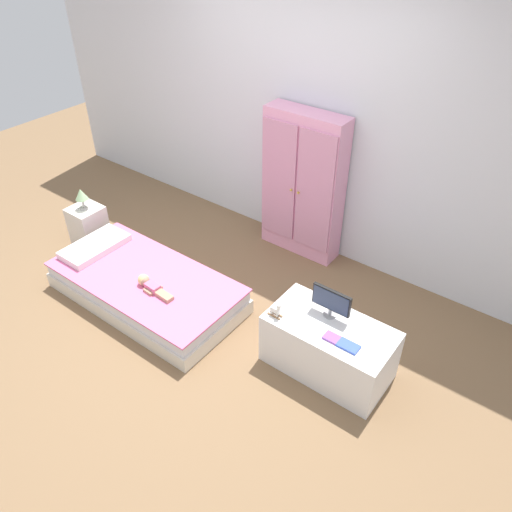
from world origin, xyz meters
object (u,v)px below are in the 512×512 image
Objects in this scene: tv_stand at (329,347)px; book_blue at (348,346)px; doll at (149,284)px; rocking_horse_toy at (276,310)px; bed at (147,287)px; table_lamp at (81,195)px; book_purple at (332,338)px; wardrobe at (303,185)px; nightstand at (88,226)px; tv_monitor at (331,301)px.

book_blue reaches higher than tv_stand.
rocking_horse_toy reaches higher than doll.
bed is at bearing -175.08° from book_blue.
table_lamp is at bearing 166.97° from bed.
book_purple is (2.86, -0.09, -0.10)m from table_lamp.
rocking_horse_toy reaches higher than tv_stand.
book_purple reaches higher than doll.
tv_stand is 8.05× the size of book_purple.
doll is 0.42× the size of tv_stand.
wardrobe reaches higher than table_lamp.
rocking_horse_toy is at bearing -3.43° from nightstand.
table_lamp reaches higher than tv_stand.
rocking_horse_toy is at bearing 4.88° from bed.
rocking_horse_toy is (2.42, -0.14, 0.30)m from nightstand.
book_purple is (0.44, 0.05, -0.05)m from rocking_horse_toy.
doll reaches higher than bed.
tv_monitor is at bearing 12.40° from bed.
nightstand is at bearing 164.91° from doll.
table_lamp is at bearing -179.69° from tv_stand.
rocking_horse_toy is (-0.37, -0.16, 0.29)m from tv_stand.
rocking_horse_toy reaches higher than book_purple.
tv_monitor is at bearing 16.70° from doll.
tv_monitor reaches higher than table_lamp.
nightstand is 2.75m from tv_monitor.
book_purple is at bearing 8.74° from doll.
doll is at bearing -15.09° from table_lamp.
rocking_horse_toy is at bearing -156.64° from tv_stand.
table_lamp is 0.15× the size of wardrobe.
book_purple and book_blue have the same top height.
doll is at bearing -171.26° from book_purple.
doll is 1.55m from tv_monitor.
tv_stand is 0.27m from book_purple.
wardrobe is 1.81m from book_blue.
wardrobe is at bearing 130.71° from tv_stand.
wardrobe is 1.53× the size of tv_stand.
tv_monitor is (-0.06, 0.08, 0.36)m from tv_stand.
table_lamp is (-1.26, 0.34, 0.26)m from doll.
tv_stand is 6.15× the size of book_blue.
book_purple is at bearing -49.92° from wardrobe.
rocking_horse_toy is at bearing -141.67° from tv_monitor.
bed is at bearing -113.76° from wardrobe.
tv_stand is (2.79, 0.02, -0.34)m from table_lamp.
tv_stand is at bearing -49.29° from wardrobe.
bed is at bearing -13.03° from table_lamp.
table_lamp is (-1.11, 0.26, 0.43)m from bed.
bed is 0.24m from doll.
doll is 2.59× the size of book_blue.
table_lamp reaches higher than bed.
bed is 1.22m from table_lamp.
doll is at bearing -15.09° from nightstand.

